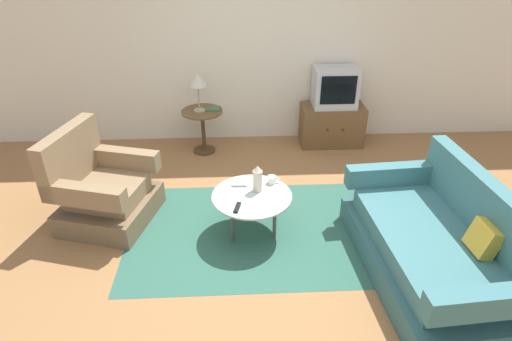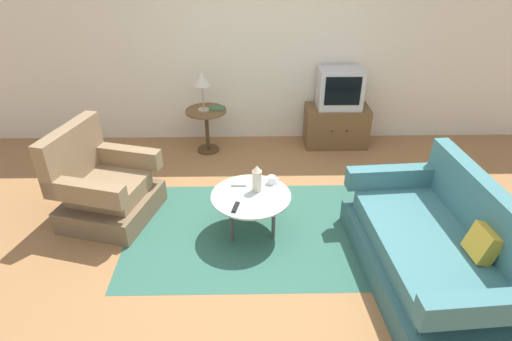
% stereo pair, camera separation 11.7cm
% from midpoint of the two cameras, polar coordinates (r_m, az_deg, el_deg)
% --- Properties ---
extents(ground_plane, '(16.00, 16.00, 0.00)m').
position_cam_midpoint_polar(ground_plane, '(4.17, 0.40, -9.21)').
color(ground_plane, olive).
extents(back_wall, '(9.00, 0.12, 2.70)m').
position_cam_midpoint_polar(back_wall, '(5.71, -0.93, 17.12)').
color(back_wall, beige).
rests_on(back_wall, ground).
extents(area_rug, '(2.42, 1.66, 0.00)m').
position_cam_midpoint_polar(area_rug, '(4.27, -1.33, -8.11)').
color(area_rug, '#2D5B4C').
rests_on(area_rug, ground).
extents(armchair, '(1.01, 1.04, 0.97)m').
position_cam_midpoint_polar(armchair, '(4.55, -20.61, -2.63)').
color(armchair, brown).
rests_on(armchair, ground).
extents(couch, '(1.09, 1.84, 0.89)m').
position_cam_midpoint_polar(couch, '(3.92, 22.11, -9.50)').
color(couch, '#325C60').
rests_on(couch, ground).
extents(coffee_table, '(0.76, 0.76, 0.43)m').
position_cam_midpoint_polar(coffee_table, '(4.04, -1.37, -3.77)').
color(coffee_table, '#B2C6C1').
rests_on(coffee_table, ground).
extents(side_table, '(0.52, 0.52, 0.58)m').
position_cam_midpoint_polar(side_table, '(5.58, -7.75, 6.43)').
color(side_table, brown).
rests_on(side_table, ground).
extents(tv_stand, '(0.83, 0.45, 0.54)m').
position_cam_midpoint_polar(tv_stand, '(5.89, 9.52, 6.03)').
color(tv_stand, brown).
rests_on(tv_stand, ground).
extents(television, '(0.56, 0.40, 0.51)m').
position_cam_midpoint_polar(television, '(5.71, 9.94, 10.90)').
color(television, '#B7B7BC').
rests_on(television, tv_stand).
extents(table_lamp, '(0.23, 0.23, 0.49)m').
position_cam_midpoint_polar(table_lamp, '(5.38, -8.45, 11.71)').
color(table_lamp, '#9E937A').
rests_on(table_lamp, side_table).
extents(vase, '(0.09, 0.09, 0.27)m').
position_cam_midpoint_polar(vase, '(4.01, -0.63, -1.10)').
color(vase, beige).
rests_on(vase, coffee_table).
extents(mug, '(0.13, 0.08, 0.08)m').
position_cam_midpoint_polar(mug, '(4.18, 1.37, -1.24)').
color(mug, white).
rests_on(mug, coffee_table).
extents(tv_remote_dark, '(0.07, 0.16, 0.02)m').
position_cam_midpoint_polar(tv_remote_dark, '(3.84, -3.39, -4.96)').
color(tv_remote_dark, black).
rests_on(tv_remote_dark, coffee_table).
extents(tv_remote_silver, '(0.15, 0.05, 0.02)m').
position_cam_midpoint_polar(tv_remote_silver, '(4.15, -3.06, -1.97)').
color(tv_remote_silver, '#B2B2B7').
rests_on(tv_remote_silver, coffee_table).
extents(book, '(0.20, 0.15, 0.03)m').
position_cam_midpoint_polar(book, '(5.53, -6.38, 8.22)').
color(book, '#3D663D').
rests_on(book, side_table).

